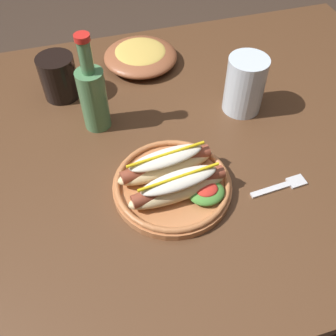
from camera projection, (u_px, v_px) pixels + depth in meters
name	position (u px, v px, depth m)	size (l,w,h in m)	color
ground_plane	(164.00, 281.00, 1.40)	(8.00, 8.00, 0.00)	#3D2D23
dining_table	(162.00, 168.00, 0.91)	(1.39, 0.92, 0.74)	#51331E
hot_dog_plate	(174.00, 181.00, 0.73)	(0.24, 0.24, 0.08)	#B77042
fork	(283.00, 186.00, 0.75)	(0.12, 0.03, 0.00)	silver
soda_cup	(59.00, 77.00, 0.90)	(0.09, 0.09, 0.11)	black
water_cup	(245.00, 85.00, 0.86)	(0.09, 0.09, 0.13)	silver
glass_bottle	(93.00, 95.00, 0.81)	(0.06, 0.06, 0.23)	#4C7F51
side_bowl	(141.00, 55.00, 1.01)	(0.20, 0.20, 0.05)	brown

